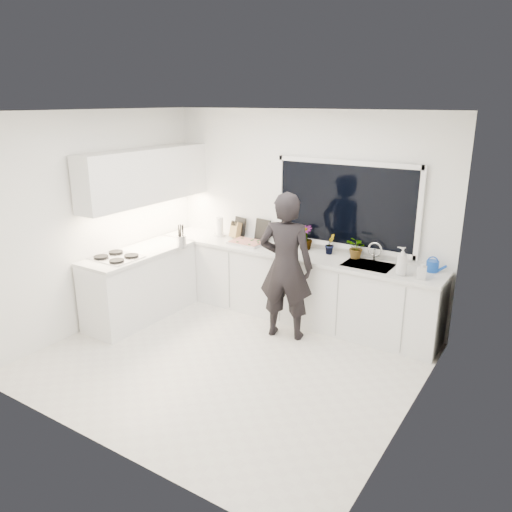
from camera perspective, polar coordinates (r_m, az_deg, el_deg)
The scene contains 25 objects.
floor at distance 5.76m, azimuth -3.28°, elevation -11.90°, with size 4.00×3.50×0.02m, color beige.
wall_back at distance 6.68m, azimuth 5.43°, elevation 4.76°, with size 4.00×0.02×2.70m, color white.
wall_left at distance 6.59m, azimuth -17.84°, elevation 3.80°, with size 0.02×3.50×2.70m, color white.
wall_right at distance 4.40m, azimuth 18.12°, elevation -2.81°, with size 0.02×3.50×2.70m, color white.
ceiling at distance 5.02m, azimuth -3.83°, elevation 16.28°, with size 4.00×3.50×0.02m, color white.
window at distance 6.36m, azimuth 10.15°, elevation 5.76°, with size 1.80×0.02×1.00m, color black.
base_cabinets_back at distance 6.68m, azimuth 3.97°, elevation -3.36°, with size 3.92×0.58×0.88m, color white.
base_cabinets_left at distance 6.82m, azimuth -13.05°, elevation -3.35°, with size 0.58×1.60×0.88m, color white.
countertop_back at distance 6.52m, azimuth 4.02°, elevation 0.39°, with size 3.94×0.62×0.04m, color silver.
countertop_left at distance 6.68m, azimuth -13.32°, elevation 0.35°, with size 0.62×1.60×0.04m, color silver.
upper_cabinets at distance 6.79m, azimuth -12.47°, elevation 8.93°, with size 0.34×2.10×0.70m, color white.
sink at distance 6.13m, azimuth 12.67°, elevation -1.42°, with size 0.58×0.42×0.14m, color silver.
faucet at distance 6.27m, azimuth 13.41°, elevation 0.47°, with size 0.03×0.03×0.22m, color silver.
stovetop at distance 6.45m, azimuth -15.67°, elevation -0.10°, with size 0.56×0.48×0.03m, color black.
person at distance 5.97m, azimuth 3.42°, elevation -1.20°, with size 0.66×0.43×1.81m, color black.
pizza_tray at distance 6.83m, azimuth -1.00°, elevation 1.52°, with size 0.47×0.35×0.03m, color silver.
pizza at distance 6.83m, azimuth -1.00°, elevation 1.66°, with size 0.43×0.31×0.01m, color #B53218.
watering_can at distance 6.06m, azimuth 19.51°, elevation -1.10°, with size 0.14×0.14×0.13m, color #1244AE.
paper_towel_roll at distance 7.22m, azimuth -4.20°, elevation 3.31°, with size 0.11×0.11×0.26m, color white.
knife_block at distance 7.11m, azimuth -2.35°, elevation 2.95°, with size 0.13×0.10×0.22m, color brown.
utensil_crock at distance 6.72m, azimuth -8.53°, elevation 1.64°, with size 0.13×0.13×0.16m, color silver.
picture_frame_large at distance 7.18m, azimuth -1.85°, elevation 3.34°, with size 0.22×0.02×0.28m, color black.
picture_frame_small at distance 6.98m, azimuth 0.74°, elevation 3.01°, with size 0.25×0.02×0.30m, color black.
herb_plants at distance 6.45m, azimuth 7.95°, elevation 1.60°, with size 1.32×0.29×0.32m.
soap_bottles at distance 5.80m, azimuth 16.91°, elevation -0.82°, with size 0.35×0.15×0.33m.
Camera 1 is at (2.98, -4.04, 2.81)m, focal length 35.00 mm.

